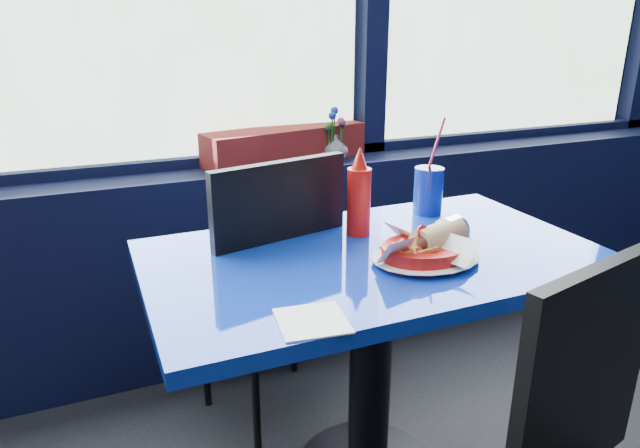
{
  "coord_description": "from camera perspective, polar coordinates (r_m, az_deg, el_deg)",
  "views": [
    {
      "loc": [
        -0.38,
        0.76,
        1.33
      ],
      "look_at": [
        0.13,
        1.98,
        0.86
      ],
      "focal_mm": 32.0,
      "sensor_mm": 36.0,
      "label": 1
    }
  ],
  "objects": [
    {
      "name": "near_table",
      "position": [
        1.61,
        5.25,
        -8.89
      ],
      "size": [
        1.2,
        0.7,
        0.75
      ],
      "color": "black",
      "rests_on": "ground"
    },
    {
      "name": "soda_cup",
      "position": [
        1.85,
        10.79,
        3.42
      ],
      "size": [
        0.09,
        0.09,
        0.31
      ],
      "rotation": [
        0.0,
        0.0,
        -0.36
      ],
      "color": "navy",
      "rests_on": "near_table"
    },
    {
      "name": "chair_near_back",
      "position": [
        1.81,
        -4.27,
        -5.72
      ],
      "size": [
        0.52,
        0.53,
        0.97
      ],
      "rotation": [
        0.0,
        0.0,
        3.36
      ],
      "color": "black",
      "rests_on": "ground"
    },
    {
      "name": "food_basket",
      "position": [
        1.49,
        10.75,
        -2.4
      ],
      "size": [
        0.27,
        0.27,
        0.09
      ],
      "rotation": [
        0.0,
        0.0,
        -0.12
      ],
      "color": "#BA110C",
      "rests_on": "near_table"
    },
    {
      "name": "ketchup_bottle",
      "position": [
        1.62,
        3.91,
        2.76
      ],
      "size": [
        0.07,
        0.07,
        0.26
      ],
      "color": "#BA110C",
      "rests_on": "near_table"
    },
    {
      "name": "window_sill",
      "position": [
        2.34,
        -11.6,
        -4.36
      ],
      "size": [
        5.0,
        0.26,
        0.8
      ],
      "primitive_type": "cube",
      "color": "black",
      "rests_on": "ground"
    },
    {
      "name": "planter_box",
      "position": [
        2.31,
        -3.45,
        7.94
      ],
      "size": [
        0.7,
        0.3,
        0.14
      ],
      "primitive_type": "cube",
      "rotation": [
        0.0,
        0.0,
        0.21
      ],
      "color": "maroon",
      "rests_on": "window_sill"
    },
    {
      "name": "napkin",
      "position": [
        1.19,
        -0.79,
        -9.65
      ],
      "size": [
        0.16,
        0.16,
        0.0
      ],
      "primitive_type": "cube",
      "rotation": [
        0.0,
        0.0,
        -0.13
      ],
      "color": "white",
      "rests_on": "near_table"
    },
    {
      "name": "flower_vase",
      "position": [
        2.32,
        1.59,
        7.93
      ],
      "size": [
        0.13,
        0.14,
        0.22
      ],
      "rotation": [
        0.0,
        0.0,
        -0.35
      ],
      "color": "silver",
      "rests_on": "window_sill"
    }
  ]
}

